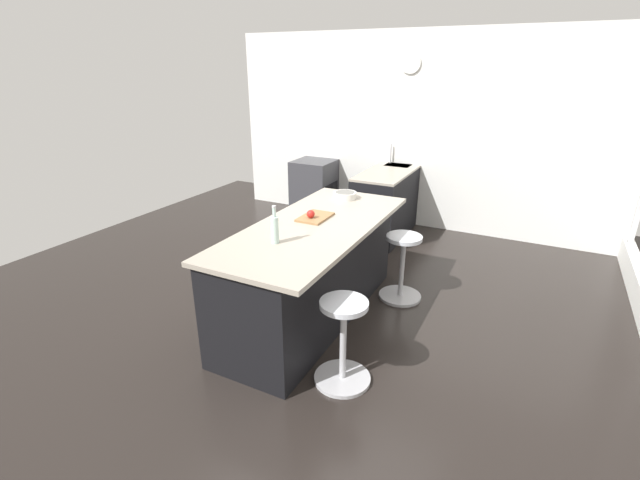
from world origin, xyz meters
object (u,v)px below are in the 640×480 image
(cutting_board, at_px, (315,217))
(fruit_bowl, at_px, (345,195))
(stool_by_window, at_px, (402,269))
(kitchen_island, at_px, (311,271))
(oven_range, at_px, (314,188))
(apple_red, at_px, (311,214))
(water_bottle, at_px, (275,229))
(stool_middle, at_px, (343,345))

(cutting_board, relative_size, fruit_bowl, 1.44)
(stool_by_window, bearing_deg, kitchen_island, -42.28)
(oven_range, distance_m, apple_red, 3.03)
(kitchen_island, height_order, water_bottle, water_bottle)
(oven_range, relative_size, stool_by_window, 1.28)
(stool_by_window, height_order, water_bottle, water_bottle)
(kitchen_island, xyz_separation_m, cutting_board, (-0.15, -0.03, 0.48))
(stool_middle, height_order, apple_red, apple_red)
(apple_red, bearing_deg, stool_middle, 40.87)
(oven_range, relative_size, kitchen_island, 0.38)
(fruit_bowl, bearing_deg, stool_middle, 24.11)
(fruit_bowl, bearing_deg, apple_red, 0.36)
(oven_range, distance_m, water_bottle, 3.60)
(apple_red, xyz_separation_m, fruit_bowl, (-0.78, -0.00, -0.02))
(oven_range, xyz_separation_m, water_bottle, (3.27, 1.37, 0.63))
(water_bottle, bearing_deg, fruit_bowl, -179.31)
(stool_by_window, relative_size, water_bottle, 2.22)
(stool_by_window, height_order, cutting_board, cutting_board)
(stool_middle, distance_m, water_bottle, 1.04)
(stool_middle, height_order, fruit_bowl, fruit_bowl)
(stool_middle, xyz_separation_m, apple_red, (-0.82, -0.71, 0.68))
(oven_range, bearing_deg, fruit_bowl, 35.97)
(kitchen_island, relative_size, apple_red, 30.90)
(water_bottle, bearing_deg, cutting_board, -179.94)
(cutting_board, height_order, apple_red, apple_red)
(stool_by_window, distance_m, fruit_bowl, 0.99)
(stool_middle, height_order, cutting_board, cutting_board)
(stool_by_window, xyz_separation_m, fruit_bowl, (-0.13, -0.72, 0.66))
(kitchen_island, height_order, stool_by_window, kitchen_island)
(stool_by_window, relative_size, apple_red, 9.26)
(kitchen_island, xyz_separation_m, apple_red, (-0.09, -0.04, 0.53))
(oven_range, distance_m, stool_middle, 4.04)
(oven_range, bearing_deg, stool_by_window, 46.02)
(stool_middle, bearing_deg, kitchen_island, -137.72)
(stool_by_window, distance_m, stool_middle, 1.47)
(stool_by_window, xyz_separation_m, cutting_board, (0.58, -0.70, 0.63))
(stool_middle, xyz_separation_m, fruit_bowl, (-1.60, -0.72, 0.66))
(stool_middle, xyz_separation_m, cutting_board, (-0.89, -0.70, 0.63))
(stool_by_window, bearing_deg, stool_middle, 0.00)
(cutting_board, height_order, fruit_bowl, fruit_bowl)
(oven_range, bearing_deg, apple_red, 27.21)
(water_bottle, distance_m, fruit_bowl, 1.40)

